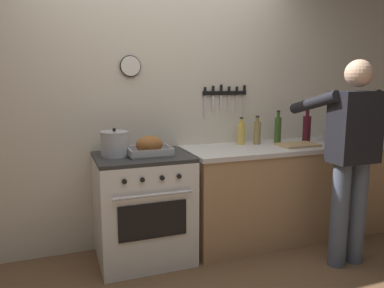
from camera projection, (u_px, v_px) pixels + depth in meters
wall_back at (156, 103)px, 3.40m from camera, size 6.00×0.13×2.60m
counter_block at (288, 189)px, 3.64m from camera, size 2.03×0.65×0.90m
stove at (143, 208)px, 3.14m from camera, size 0.76×0.67×0.90m
person_cook at (351, 150)px, 2.99m from camera, size 0.51×0.63×1.66m
roasting_pan at (149, 147)px, 3.04m from camera, size 0.35×0.26×0.16m
stock_pot at (115, 144)px, 3.01m from camera, size 0.23×0.23×0.23m
cutting_board at (298, 145)px, 3.48m from camera, size 0.36×0.24×0.02m
bottle_wine_red at (307, 128)px, 3.65m from camera, size 0.08×0.08×0.33m
bottle_olive_oil at (278, 129)px, 3.64m from camera, size 0.06×0.06×0.31m
bottle_vinegar at (257, 132)px, 3.55m from camera, size 0.07×0.07×0.27m
bottle_cooking_oil at (241, 133)px, 3.53m from camera, size 0.07×0.07×0.26m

